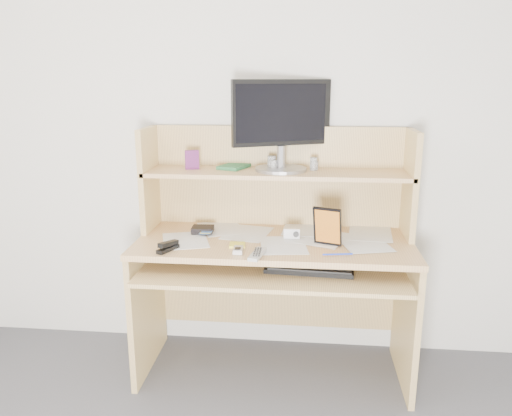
# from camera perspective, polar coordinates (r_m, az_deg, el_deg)

# --- Properties ---
(back_wall) EXTENTS (3.60, 0.04, 2.50)m
(back_wall) POSITION_cam_1_polar(r_m,az_deg,el_deg) (2.76, 2.62, 8.35)
(back_wall) COLOR silver
(back_wall) RESTS_ON floor
(desk) EXTENTS (1.40, 0.70, 1.30)m
(desk) POSITION_cam_1_polar(r_m,az_deg,el_deg) (2.64, 2.19, -4.29)
(desk) COLOR tan
(desk) RESTS_ON floor
(paper_clutter) EXTENTS (1.32, 0.54, 0.01)m
(paper_clutter) POSITION_cam_1_polar(r_m,az_deg,el_deg) (2.55, 2.09, -3.63)
(paper_clutter) COLOR silver
(paper_clutter) RESTS_ON desk
(keyboard) EXTENTS (0.43, 0.18, 0.03)m
(keyboard) POSITION_cam_1_polar(r_m,az_deg,el_deg) (2.43, 6.08, -6.83)
(keyboard) COLOR black
(keyboard) RESTS_ON desk
(tv_remote) EXTENTS (0.07, 0.17, 0.02)m
(tv_remote) POSITION_cam_1_polar(r_m,az_deg,el_deg) (2.31, 0.15, -5.29)
(tv_remote) COLOR #A9AAA4
(tv_remote) RESTS_ON paper_clutter
(flip_phone) EXTENTS (0.05, 0.09, 0.02)m
(flip_phone) POSITION_cam_1_polar(r_m,az_deg,el_deg) (2.37, -2.06, -4.72)
(flip_phone) COLOR silver
(flip_phone) RESTS_ON paper_clutter
(stapler) EXTENTS (0.09, 0.13, 0.04)m
(stapler) POSITION_cam_1_polar(r_m,az_deg,el_deg) (2.42, -10.04, -4.29)
(stapler) COLOR black
(stapler) RESTS_ON paper_clutter
(wallet) EXTENTS (0.12, 0.10, 0.03)m
(wallet) POSITION_cam_1_polar(r_m,az_deg,el_deg) (2.67, -6.11, -2.43)
(wallet) COLOR black
(wallet) RESTS_ON paper_clutter
(sticky_note_pad) EXTENTS (0.08, 0.08, 0.01)m
(sticky_note_pad) POSITION_cam_1_polar(r_m,az_deg,el_deg) (2.46, -2.15, -4.23)
(sticky_note_pad) COLOR yellow
(sticky_note_pad) RESTS_ON desk
(digital_camera) EXTENTS (0.08, 0.04, 0.05)m
(digital_camera) POSITION_cam_1_polar(r_m,az_deg,el_deg) (2.56, 4.09, -2.89)
(digital_camera) COLOR silver
(digital_camera) RESTS_ON paper_clutter
(game_case) EXTENTS (0.13, 0.06, 0.19)m
(game_case) POSITION_cam_1_polar(r_m,az_deg,el_deg) (2.45, 8.16, -2.09)
(game_case) COLOR black
(game_case) RESTS_ON paper_clutter
(blue_pen) EXTENTS (0.14, 0.03, 0.01)m
(blue_pen) POSITION_cam_1_polar(r_m,az_deg,el_deg) (2.35, 9.31, -5.24)
(blue_pen) COLOR #1934BC
(blue_pen) RESTS_ON paper_clutter
(card_box) EXTENTS (0.08, 0.05, 0.10)m
(card_box) POSITION_cam_1_polar(r_m,az_deg,el_deg) (2.67, -7.33, 5.48)
(card_box) COLOR maroon
(card_box) RESTS_ON desk
(shelf_book) EXTENTS (0.17, 0.20, 0.02)m
(shelf_book) POSITION_cam_1_polar(r_m,az_deg,el_deg) (2.69, -2.55, 4.75)
(shelf_book) COLOR #358553
(shelf_book) RESTS_ON desk
(chip_stack_a) EXTENTS (0.05, 0.05, 0.06)m
(chip_stack_a) POSITION_cam_1_polar(r_m,az_deg,el_deg) (2.62, 2.01, 4.89)
(chip_stack_a) COLOR black
(chip_stack_a) RESTS_ON desk
(chip_stack_b) EXTENTS (0.05, 0.05, 0.07)m
(chip_stack_b) POSITION_cam_1_polar(r_m,az_deg,el_deg) (2.64, 1.81, 5.18)
(chip_stack_b) COLOR white
(chip_stack_b) RESTS_ON desk
(chip_stack_c) EXTENTS (0.05, 0.05, 0.05)m
(chip_stack_c) POSITION_cam_1_polar(r_m,az_deg,el_deg) (2.65, 6.71, 4.84)
(chip_stack_c) COLOR black
(chip_stack_c) RESTS_ON desk
(chip_stack_d) EXTENTS (0.05, 0.05, 0.07)m
(chip_stack_d) POSITION_cam_1_polar(r_m,az_deg,el_deg) (2.64, 6.60, 5.04)
(chip_stack_d) COLOR silver
(chip_stack_d) RESTS_ON desk
(monitor) EXTENTS (0.50, 0.30, 0.46)m
(monitor) POSITION_cam_1_polar(r_m,az_deg,el_deg) (2.61, 2.95, 9.73)
(monitor) COLOR #9F9EA3
(monitor) RESTS_ON desk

